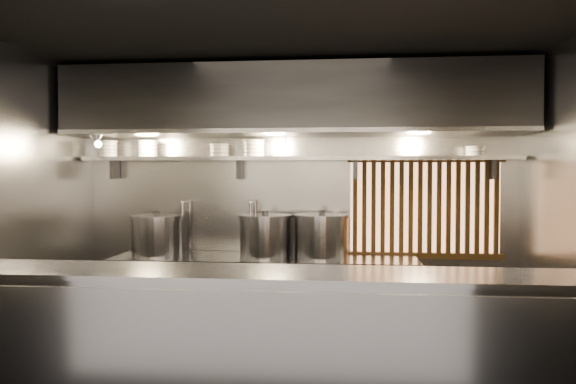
% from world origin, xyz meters
% --- Properties ---
extents(ceiling, '(4.50, 4.50, 0.00)m').
position_xyz_m(ceiling, '(0.00, 0.00, 2.80)').
color(ceiling, black).
rests_on(ceiling, wall_back).
extents(wall_back, '(4.50, 0.00, 4.50)m').
position_xyz_m(wall_back, '(0.00, 1.50, 1.40)').
color(wall_back, gray).
rests_on(wall_back, floor).
extents(wall_left, '(0.00, 3.00, 3.00)m').
position_xyz_m(wall_left, '(-2.25, 0.00, 1.40)').
color(wall_left, gray).
rests_on(wall_left, floor).
extents(serving_counter, '(4.50, 0.56, 1.13)m').
position_xyz_m(serving_counter, '(0.00, -0.96, 0.57)').
color(serving_counter, '#9A9A9F').
rests_on(serving_counter, floor).
extents(cooking_bench, '(3.00, 0.70, 0.90)m').
position_xyz_m(cooking_bench, '(-0.30, 1.13, 0.45)').
color(cooking_bench, '#9A9A9F').
rests_on(cooking_bench, floor).
extents(bowl_shelf, '(4.40, 0.34, 0.04)m').
position_xyz_m(bowl_shelf, '(0.00, 1.32, 1.88)').
color(bowl_shelf, '#9A9A9F').
rests_on(bowl_shelf, wall_back).
extents(exhaust_hood, '(4.40, 0.81, 0.65)m').
position_xyz_m(exhaust_hood, '(0.00, 1.10, 2.42)').
color(exhaust_hood, '#2D2D30').
rests_on(exhaust_hood, ceiling).
extents(wood_screen, '(1.56, 0.09, 1.04)m').
position_xyz_m(wood_screen, '(1.30, 1.45, 1.38)').
color(wood_screen, '#FBB070').
rests_on(wood_screen, wall_back).
extents(faucet_left, '(0.04, 0.30, 0.50)m').
position_xyz_m(faucet_left, '(-1.15, 1.37, 1.31)').
color(faucet_left, silver).
rests_on(faucet_left, wall_back).
extents(faucet_right, '(0.04, 0.30, 0.50)m').
position_xyz_m(faucet_right, '(-0.45, 1.37, 1.31)').
color(faucet_right, silver).
rests_on(faucet_right, wall_back).
extents(heat_lamp, '(0.25, 0.35, 0.20)m').
position_xyz_m(heat_lamp, '(-1.90, 0.85, 2.07)').
color(heat_lamp, '#9A9A9F').
rests_on(heat_lamp, exhaust_hood).
extents(pendant_bulb, '(0.09, 0.09, 0.19)m').
position_xyz_m(pendant_bulb, '(-0.10, 1.20, 1.96)').
color(pendant_bulb, '#2D2D30').
rests_on(pendant_bulb, exhaust_hood).
extents(stock_pot_left, '(0.61, 0.61, 0.45)m').
position_xyz_m(stock_pot_left, '(-1.40, 1.12, 1.11)').
color(stock_pot_left, '#9A9A9F').
rests_on(stock_pot_left, cooking_bench).
extents(stock_pot_mid, '(0.59, 0.59, 0.46)m').
position_xyz_m(stock_pot_mid, '(-0.29, 1.14, 1.11)').
color(stock_pot_mid, '#9A9A9F').
rests_on(stock_pot_mid, cooking_bench).
extents(stock_pot_right, '(0.74, 0.74, 0.47)m').
position_xyz_m(stock_pot_right, '(0.27, 1.15, 1.11)').
color(stock_pot_right, '#9A9A9F').
rests_on(stock_pot_right, cooking_bench).
extents(bowl_stack_0, '(0.21, 0.21, 0.17)m').
position_xyz_m(bowl_stack_0, '(-1.99, 1.32, 1.98)').
color(bowl_stack_0, silver).
rests_on(bowl_stack_0, bowl_shelf).
extents(bowl_stack_1, '(0.21, 0.21, 0.17)m').
position_xyz_m(bowl_stack_1, '(-1.56, 1.32, 1.98)').
color(bowl_stack_1, silver).
rests_on(bowl_stack_1, bowl_shelf).
extents(bowl_stack_2, '(0.21, 0.21, 0.13)m').
position_xyz_m(bowl_stack_2, '(-0.80, 1.32, 1.97)').
color(bowl_stack_2, silver).
rests_on(bowl_stack_2, bowl_shelf).
extents(bowl_stack_3, '(0.24, 0.24, 0.17)m').
position_xyz_m(bowl_stack_3, '(-0.44, 1.32, 1.98)').
color(bowl_stack_3, silver).
rests_on(bowl_stack_3, bowl_shelf).
extents(bowl_stack_4, '(0.20, 0.20, 0.09)m').
position_xyz_m(bowl_stack_4, '(1.77, 1.32, 1.95)').
color(bowl_stack_4, silver).
rests_on(bowl_stack_4, bowl_shelf).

